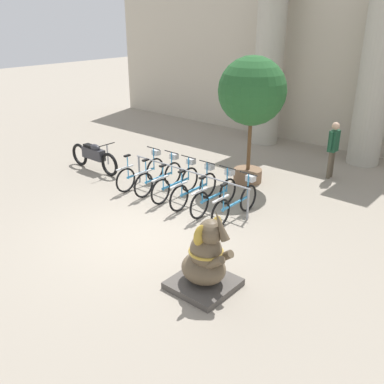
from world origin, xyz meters
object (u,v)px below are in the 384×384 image
bicycle_1 (160,177)px  bicycle_5 (236,202)px  potted_tree (252,94)px  motorcycle (94,156)px  person_pedestrian (333,145)px  bicycle_2 (177,182)px  bicycle_3 (195,189)px  bicycle_0 (142,172)px  bicycle_4 (215,195)px  elephant_statue (206,261)px

bicycle_1 → bicycle_5: (2.45, -0.04, 0.00)m
potted_tree → motorcycle: bearing=-150.7°
motorcycle → person_pedestrian: (5.53, 3.97, 0.49)m
bicycle_2 → motorcycle: bearing=-177.7°
bicycle_3 → bicycle_1: bearing=178.9°
bicycle_0 → person_pedestrian: (3.58, 3.89, 0.56)m
bicycle_2 → bicycle_4: bearing=0.1°
bicycle_0 → motorcycle: bicycle_0 is taller
bicycle_0 → bicycle_4: same height
person_pedestrian → motorcycle: bearing=-144.3°
bicycle_1 → motorcycle: (-2.56, -0.15, 0.06)m
motorcycle → bicycle_2: bearing=2.3°
potted_tree → bicycle_3: bearing=-93.9°
bicycle_5 → elephant_statue: bearing=-65.3°
bicycle_2 → elephant_statue: bearing=-40.4°
bicycle_4 → elephant_statue: size_ratio=1.11×
bicycle_0 → bicycle_2: size_ratio=1.00×
motorcycle → person_pedestrian: size_ratio=1.31×
bicycle_4 → person_pedestrian: 4.04m
bicycle_3 → bicycle_0: bearing=-178.8°
person_pedestrian → potted_tree: potted_tree is taller
bicycle_4 → bicycle_5: (0.61, -0.02, 0.00)m
elephant_statue → person_pedestrian: size_ratio=0.97×
elephant_statue → motorcycle: 6.63m
bicycle_0 → person_pedestrian: size_ratio=1.08×
bicycle_0 → potted_tree: 3.52m
elephant_statue → person_pedestrian: (-0.65, 6.40, 0.42)m
motorcycle → person_pedestrian: bearing=35.7°
bicycle_0 → potted_tree: bearing=47.0°
bicycle_0 → bicycle_1: bearing=5.7°
elephant_statue → potted_tree: size_ratio=0.46×
bicycle_2 → bicycle_1: bearing=178.3°
bicycle_0 → motorcycle: (-1.95, -0.09, 0.06)m
bicycle_4 → person_pedestrian: person_pedestrian is taller
person_pedestrian → elephant_statue: bearing=-84.2°
bicycle_3 → elephant_statue: 3.49m
bicycle_2 → bicycle_3: (0.61, -0.01, 0.00)m
bicycle_2 → bicycle_0: bearing=-178.0°
bicycle_0 → person_pedestrian: person_pedestrian is taller
bicycle_2 → potted_tree: potted_tree is taller
bicycle_0 → bicycle_5: size_ratio=1.00×
motorcycle → bicycle_4: bearing=1.7°
elephant_statue → person_pedestrian: person_pedestrian is taller
bicycle_3 → motorcycle: bicycle_3 is taller
bicycle_2 → bicycle_5: 1.84m
bicycle_0 → elephant_statue: bearing=-30.7°
bicycle_4 → elephant_statue: (1.78, -2.55, 0.13)m
person_pedestrian → potted_tree: (-1.60, -1.77, 1.44)m
bicycle_0 → bicycle_3: same height
bicycle_3 → bicycle_4: bearing=0.8°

